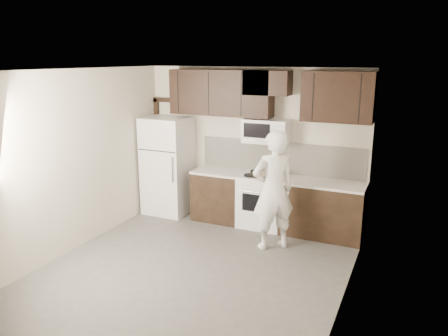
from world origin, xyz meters
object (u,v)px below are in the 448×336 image
Objects in this scene: microwave at (266,131)px; person at (273,190)px; refrigerator at (168,166)px; stove at (262,200)px.

person is at bearing -63.79° from microwave.
microwave reaches higher than person.
refrigerator is (-1.85, -0.17, -0.75)m from microwave.
refrigerator is at bearing -178.49° from stove.
refrigerator reaches higher than stove.
stove is 0.51× the size of person.
person is at bearing -60.50° from stove.
microwave is 0.42× the size of refrigerator.
stove is 0.52× the size of refrigerator.
microwave is at bearing -106.44° from person.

